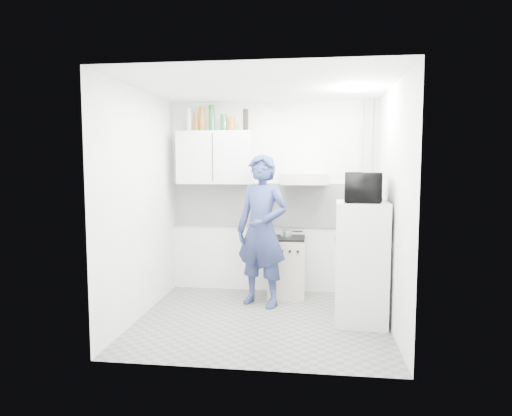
# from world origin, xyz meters

# --- Properties ---
(floor) EXTENTS (2.80, 2.80, 0.00)m
(floor) POSITION_xyz_m (0.00, 0.00, 0.00)
(floor) COLOR slate
(floor) RESTS_ON ground
(ceiling) EXTENTS (2.80, 2.80, 0.00)m
(ceiling) POSITION_xyz_m (0.00, 0.00, 2.60)
(ceiling) COLOR white
(ceiling) RESTS_ON wall_back
(wall_back) EXTENTS (2.80, 0.00, 2.80)m
(wall_back) POSITION_xyz_m (0.00, 1.25, 1.30)
(wall_back) COLOR white
(wall_back) RESTS_ON floor
(wall_left) EXTENTS (0.00, 2.60, 2.60)m
(wall_left) POSITION_xyz_m (-1.40, 0.00, 1.30)
(wall_left) COLOR white
(wall_left) RESTS_ON floor
(wall_right) EXTENTS (0.00, 2.60, 2.60)m
(wall_right) POSITION_xyz_m (1.40, 0.00, 1.30)
(wall_right) COLOR white
(wall_right) RESTS_ON floor
(person) EXTENTS (0.81, 0.69, 1.88)m
(person) POSITION_xyz_m (-0.06, 0.59, 0.94)
(person) COLOR navy
(person) RESTS_ON floor
(stove) EXTENTS (0.48, 0.48, 0.77)m
(stove) POSITION_xyz_m (0.23, 1.00, 0.39)
(stove) COLOR #B8AF9D
(stove) RESTS_ON floor
(fridge) EXTENTS (0.59, 0.59, 1.35)m
(fridge) POSITION_xyz_m (1.10, 0.08, 0.68)
(fridge) COLOR white
(fridge) RESTS_ON floor
(stove_top) EXTENTS (0.46, 0.46, 0.03)m
(stove_top) POSITION_xyz_m (0.23, 1.00, 0.79)
(stove_top) COLOR black
(stove_top) RESTS_ON stove
(saucepan) EXTENTS (0.16, 0.16, 0.09)m
(saucepan) POSITION_xyz_m (0.21, 1.06, 0.84)
(saucepan) COLOR silver
(saucepan) RESTS_ON stove_top
(microwave) EXTENTS (0.60, 0.43, 0.32)m
(microwave) POSITION_xyz_m (1.10, 0.08, 1.51)
(microwave) COLOR black
(microwave) RESTS_ON fridge
(bottle_a) EXTENTS (0.07, 0.07, 0.31)m
(bottle_a) POSITION_xyz_m (-1.11, 1.07, 2.35)
(bottle_a) COLOR #B2B7BC
(bottle_a) RESTS_ON upper_cabinet
(bottle_b) EXTENTS (0.07, 0.07, 0.25)m
(bottle_b) POSITION_xyz_m (-1.01, 1.07, 2.33)
(bottle_b) COLOR brown
(bottle_b) RESTS_ON upper_cabinet
(bottle_c) EXTENTS (0.08, 0.08, 0.32)m
(bottle_c) POSITION_xyz_m (-0.93, 1.07, 2.36)
(bottle_c) COLOR brown
(bottle_c) RESTS_ON upper_cabinet
(bottle_d) EXTENTS (0.08, 0.08, 0.35)m
(bottle_d) POSITION_xyz_m (-0.80, 1.07, 2.37)
(bottle_d) COLOR #144C1E
(bottle_d) RESTS_ON upper_cabinet
(canister_a) EXTENTS (0.09, 0.09, 0.22)m
(canister_a) POSITION_xyz_m (-0.63, 1.07, 2.31)
(canister_a) COLOR #144C1E
(canister_a) RESTS_ON upper_cabinet
(canister_b) EXTENTS (0.10, 0.10, 0.18)m
(canister_b) POSITION_xyz_m (-0.53, 1.07, 2.29)
(canister_b) COLOR brown
(canister_b) RESTS_ON upper_cabinet
(bottle_e) EXTENTS (0.07, 0.07, 0.29)m
(bottle_e) POSITION_xyz_m (-0.34, 1.07, 2.34)
(bottle_e) COLOR black
(bottle_e) RESTS_ON upper_cabinet
(upper_cabinet) EXTENTS (1.00, 0.35, 0.70)m
(upper_cabinet) POSITION_xyz_m (-0.75, 1.07, 1.85)
(upper_cabinet) COLOR white
(upper_cabinet) RESTS_ON wall_back
(range_hood) EXTENTS (0.60, 0.50, 0.14)m
(range_hood) POSITION_xyz_m (0.45, 1.00, 1.57)
(range_hood) COLOR #B8AF9D
(range_hood) RESTS_ON wall_back
(backsplash) EXTENTS (2.74, 0.03, 0.60)m
(backsplash) POSITION_xyz_m (0.00, 1.24, 1.20)
(backsplash) COLOR white
(backsplash) RESTS_ON wall_back
(pipe_a) EXTENTS (0.05, 0.05, 2.60)m
(pipe_a) POSITION_xyz_m (1.30, 1.17, 1.30)
(pipe_a) COLOR #B8AF9D
(pipe_a) RESTS_ON floor
(pipe_b) EXTENTS (0.04, 0.04, 2.60)m
(pipe_b) POSITION_xyz_m (1.18, 1.17, 1.30)
(pipe_b) COLOR #B8AF9D
(pipe_b) RESTS_ON floor
(ceiling_spot_fixture) EXTENTS (0.10, 0.10, 0.02)m
(ceiling_spot_fixture) POSITION_xyz_m (1.00, 0.20, 2.57)
(ceiling_spot_fixture) COLOR white
(ceiling_spot_fixture) RESTS_ON ceiling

